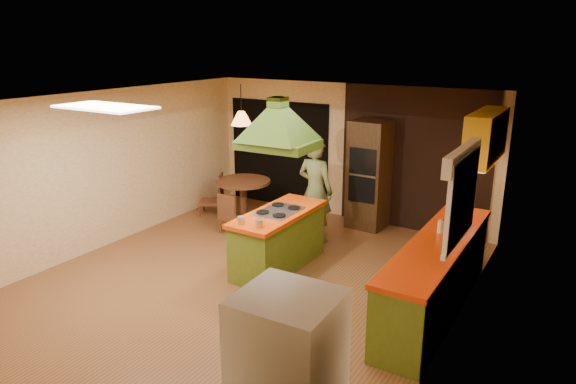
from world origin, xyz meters
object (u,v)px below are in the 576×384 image
Objects in this scene: man at (315,191)px; canister_large at (451,216)px; wall_oven at (369,175)px; dining_table at (243,192)px; kitchen_island at (279,239)px.

canister_large is (2.33, -0.56, 0.15)m from man.
dining_table is at bearing -154.78° from wall_oven.
kitchen_island is 2.39m from wall_oven.
wall_oven reaches higher than man.
man is at bearing 92.66° from kitchen_island.
canister_large reaches higher than dining_table.
wall_oven reaches higher than dining_table.
canister_large reaches higher than kitchen_island.
wall_oven is 9.79× the size of canister_large.
dining_table is at bearing 139.69° from kitchen_island.
kitchen_island is 0.90× the size of wall_oven.
man is at bearing 166.58° from canister_large.
wall_oven is 1.90× the size of dining_table.
dining_table is 4.07m from canister_large.
canister_large is (2.28, 0.66, 0.58)m from kitchen_island.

